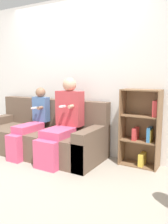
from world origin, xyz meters
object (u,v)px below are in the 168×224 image
object	(u,v)px
couch	(42,136)
bookshelf	(142,129)
child_seated	(31,122)
adult_seated	(63,119)

from	to	relation	value
couch	bookshelf	xyz separation A→B (m)	(1.60, 0.30, 0.25)
couch	child_seated	xyz separation A→B (m)	(-0.11, -0.14, 0.25)
couch	adult_seated	distance (m)	0.63
couch	bookshelf	bearing A→B (deg)	10.66
adult_seated	child_seated	bearing A→B (deg)	-175.68
child_seated	bookshelf	size ratio (longest dim) A/B	0.99
couch	child_seated	bearing A→B (deg)	-126.47
adult_seated	couch	bearing A→B (deg)	168.89
bookshelf	adult_seated	bearing A→B (deg)	-159.98
bookshelf	couch	bearing A→B (deg)	-169.34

